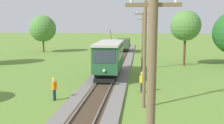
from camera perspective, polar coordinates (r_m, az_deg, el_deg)
name	(u,v)px	position (r m, az deg, el deg)	size (l,w,h in m)	color
red_tram	(109,57)	(28.08, -0.60, 1.09)	(2.60, 8.54, 4.79)	#235633
freight_car	(123,44)	(51.73, 2.51, 3.92)	(2.40, 5.20, 2.31)	#384C33
utility_pole_foreground	(151,107)	(7.08, 8.52, -9.76)	(1.40, 0.42, 7.27)	brown
utility_pole_near_tram	(144,54)	(17.91, 7.13, 1.72)	(1.40, 0.30, 7.36)	brown
utility_pole_mid	(143,40)	(32.85, 6.72, 4.75)	(1.40, 0.50, 7.15)	brown
track_worker	(54,88)	(20.40, -12.56, -5.55)	(0.36, 0.44, 1.78)	navy
second_worker	(142,81)	(22.28, 6.56, -4.18)	(0.38, 0.45, 1.78)	black
tree_left_near	(43,29)	(53.06, -14.92, 7.09)	(5.14, 5.14, 7.21)	#4C3823
tree_right_near	(186,26)	(36.71, 15.81, 7.66)	(4.08, 4.08, 7.50)	#4C3823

